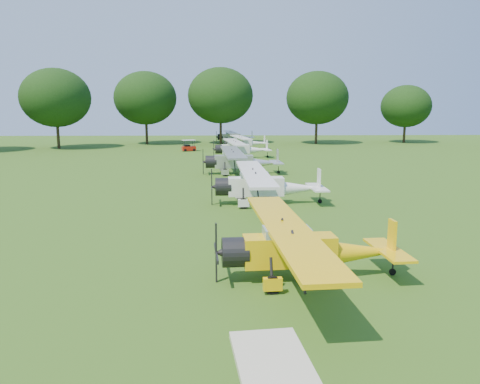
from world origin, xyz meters
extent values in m
plane|color=#2D5214|center=(0.00, 0.00, 0.00)|extent=(160.00, 160.00, 0.00)
cylinder|color=#332513|center=(30.33, 58.05, 1.85)|extent=(0.44, 0.44, 3.70)
ellipsoid|color=black|center=(30.33, 58.05, 6.37)|extent=(8.63, 8.63, 7.34)
cylinder|color=#332513|center=(14.28, 56.21, 2.25)|extent=(0.44, 0.44, 4.51)
ellipsoid|color=black|center=(14.28, 56.21, 7.77)|extent=(10.52, 10.52, 8.94)
cylinder|color=#332513|center=(-2.12, 56.74, 2.37)|extent=(0.44, 0.44, 4.74)
ellipsoid|color=black|center=(-2.12, 56.74, 8.16)|extent=(11.05, 11.05, 9.39)
cylinder|color=#332513|center=(-14.75, 56.54, 2.24)|extent=(0.44, 0.44, 4.49)
ellipsoid|color=black|center=(-14.75, 56.54, 7.73)|extent=(10.47, 10.47, 8.90)
cylinder|color=#332513|center=(-26.90, 48.50, 2.22)|extent=(0.44, 0.44, 4.44)
ellipsoid|color=black|center=(-26.90, 48.50, 7.65)|extent=(10.36, 10.36, 8.80)
cube|color=yellow|center=(0.94, -7.34, 1.13)|extent=(3.51, 1.26, 1.13)
cone|color=yellow|center=(3.83, -7.13, 0.97)|extent=(3.07, 1.18, 0.97)
cube|color=#8CA5B2|center=(0.83, -7.35, 1.72)|extent=(1.79, 1.11, 0.59)
cylinder|color=black|center=(-1.10, -7.49, 1.13)|extent=(1.05, 1.18, 1.12)
cube|color=black|center=(-1.80, -7.54, 1.13)|extent=(0.07, 0.13, 2.26)
cube|color=yellow|center=(0.83, -7.35, 1.99)|extent=(2.37, 11.48, 0.15)
cube|color=yellow|center=(4.90, -7.06, 1.51)|extent=(0.15, 0.60, 1.40)
cube|color=yellow|center=(4.80, -7.07, 1.02)|extent=(1.13, 3.07, 0.10)
cylinder|color=black|center=(0.17, -8.74, 0.32)|extent=(0.66, 0.22, 0.65)
cylinder|color=black|center=(-0.02, -6.06, 0.32)|extent=(0.66, 0.22, 0.65)
cylinder|color=black|center=(5.01, -7.05, 0.13)|extent=(0.26, 0.10, 0.26)
cube|color=white|center=(0.58, 6.40, 1.20)|extent=(3.69, 1.21, 1.20)
cone|color=white|center=(3.67, 6.50, 1.03)|extent=(3.23, 1.14, 1.03)
cube|color=#8CA5B2|center=(0.47, 6.39, 1.83)|extent=(1.86, 1.11, 0.63)
cylinder|color=black|center=(-1.59, 6.33, 1.20)|extent=(1.07, 1.22, 1.19)
cube|color=black|center=(-2.33, 6.30, 1.20)|extent=(0.07, 0.14, 2.40)
cube|color=white|center=(0.47, 6.39, 2.12)|extent=(2.06, 12.17, 0.16)
cube|color=white|center=(4.81, 6.54, 1.60)|extent=(0.14, 0.63, 1.49)
cube|color=white|center=(4.70, 6.54, 1.09)|extent=(1.08, 3.23, 0.10)
cylinder|color=black|center=(-0.28, 4.94, 0.34)|extent=(0.69, 0.21, 0.69)
cylinder|color=black|center=(-0.38, 7.80, 0.34)|extent=(0.69, 0.21, 0.69)
cylinder|color=black|center=(4.93, 6.54, 0.14)|extent=(0.28, 0.10, 0.27)
cube|color=silver|center=(-0.61, 20.43, 1.20)|extent=(3.73, 1.30, 1.20)
cone|color=silver|center=(2.48, 20.61, 1.03)|extent=(3.27, 1.22, 1.03)
cube|color=#8CA5B2|center=(-0.72, 20.42, 1.83)|extent=(1.89, 1.16, 0.63)
cylinder|color=black|center=(-2.78, 20.30, 1.20)|extent=(1.10, 1.25, 1.19)
cube|color=black|center=(-3.53, 20.26, 1.20)|extent=(0.08, 0.14, 2.41)
cube|color=silver|center=(-0.72, 20.42, 2.12)|extent=(2.38, 12.23, 0.16)
cube|color=silver|center=(3.63, 20.68, 1.60)|extent=(0.15, 0.64, 1.49)
cube|color=silver|center=(3.51, 20.67, 1.09)|extent=(1.16, 3.26, 0.10)
cylinder|color=black|center=(-1.44, 18.95, 0.34)|extent=(0.70, 0.22, 0.69)
cylinder|color=black|center=(-1.61, 21.81, 0.34)|extent=(0.70, 0.22, 0.69)
cylinder|color=black|center=(3.74, 20.69, 0.14)|extent=(0.28, 0.11, 0.28)
cube|color=white|center=(-0.10, 34.39, 1.13)|extent=(3.54, 1.42, 1.13)
cone|color=white|center=(2.79, 34.73, 0.97)|extent=(3.11, 1.32, 0.97)
cube|color=#8CA5B2|center=(-0.20, 34.38, 1.72)|extent=(1.83, 1.19, 0.59)
cylinder|color=black|center=(-2.13, 34.15, 1.13)|extent=(1.10, 1.23, 1.12)
cube|color=black|center=(-2.82, 34.07, 1.13)|extent=(0.08, 0.14, 2.26)
cube|color=white|center=(-0.20, 34.38, 1.99)|extent=(2.90, 11.52, 0.15)
cube|color=white|center=(3.86, 34.86, 1.51)|extent=(0.18, 0.60, 1.40)
cube|color=white|center=(3.75, 34.85, 1.02)|extent=(1.27, 3.10, 0.10)
cylinder|color=black|center=(-0.79, 32.95, 0.32)|extent=(0.66, 0.25, 0.65)
cylinder|color=black|center=(-1.11, 35.63, 0.32)|extent=(0.66, 0.25, 0.65)
cylinder|color=black|center=(3.97, 34.87, 0.13)|extent=(0.27, 0.12, 0.26)
cube|color=white|center=(1.04, 46.31, 1.02)|extent=(3.22, 1.43, 1.02)
cone|color=white|center=(3.63, 46.75, 0.87)|extent=(2.83, 1.32, 0.87)
cube|color=#8CA5B2|center=(0.95, 46.29, 1.55)|extent=(1.68, 1.14, 0.53)
cylinder|color=black|center=(-0.78, 46.00, 1.02)|extent=(1.03, 1.14, 1.01)
cube|color=black|center=(-1.40, 45.89, 1.02)|extent=(0.08, 0.12, 2.04)
cube|color=white|center=(0.95, 46.29, 1.80)|extent=(3.12, 10.39, 0.14)
cube|color=white|center=(4.58, 46.91, 1.36)|extent=(0.19, 0.54, 1.26)
cube|color=white|center=(4.49, 46.89, 0.92)|extent=(1.27, 2.82, 0.09)
cylinder|color=black|center=(0.48, 44.98, 0.29)|extent=(0.60, 0.25, 0.58)
cylinder|color=black|center=(0.07, 47.37, 0.29)|extent=(0.60, 0.25, 0.58)
cylinder|color=black|center=(4.68, 46.93, 0.12)|extent=(0.24, 0.12, 0.23)
cube|color=silver|center=(-0.33, 58.61, 1.06)|extent=(3.32, 1.29, 1.06)
cone|color=silver|center=(2.38, 58.89, 0.91)|extent=(2.91, 1.20, 0.91)
cube|color=#8CA5B2|center=(-0.43, 58.60, 1.62)|extent=(1.71, 1.09, 0.56)
cylinder|color=black|center=(-2.25, 58.40, 1.06)|extent=(1.02, 1.14, 1.05)
cube|color=black|center=(-2.90, 58.34, 1.06)|extent=(0.07, 0.13, 2.12)
cube|color=silver|center=(-0.43, 58.60, 1.87)|extent=(2.58, 10.82, 0.14)
cube|color=silver|center=(3.39, 59.00, 1.42)|extent=(0.16, 0.56, 1.32)
cube|color=silver|center=(3.29, 58.99, 0.96)|extent=(1.15, 2.91, 0.09)
cylinder|color=black|center=(-1.01, 57.26, 0.30)|extent=(0.62, 0.22, 0.61)
cylinder|color=black|center=(-1.27, 59.78, 0.30)|extent=(0.62, 0.22, 0.61)
cylinder|color=black|center=(3.49, 59.01, 0.12)|extent=(0.25, 0.11, 0.24)
cube|color=#AC1B0C|center=(-6.66, 43.70, 0.39)|extent=(2.15, 1.61, 0.61)
cube|color=black|center=(-6.91, 43.61, 0.74)|extent=(1.05, 1.16, 0.39)
cube|color=white|center=(-6.66, 43.70, 1.58)|extent=(2.09, 1.67, 0.07)
cylinder|color=black|center=(-7.10, 42.97, 0.19)|extent=(0.40, 0.24, 0.38)
cylinder|color=black|center=(-7.45, 43.99, 0.19)|extent=(0.40, 0.24, 0.38)
cylinder|color=black|center=(-5.87, 43.40, 0.19)|extent=(0.40, 0.24, 0.38)
cylinder|color=black|center=(-6.22, 44.42, 0.19)|extent=(0.40, 0.24, 0.38)
camera|label=1|loc=(-1.47, -24.08, 6.47)|focal=35.00mm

